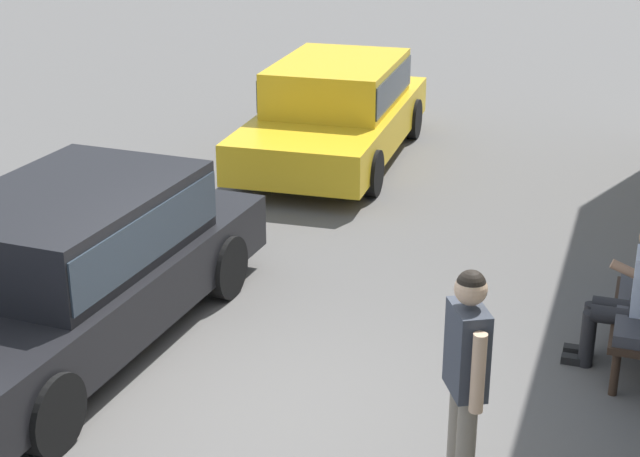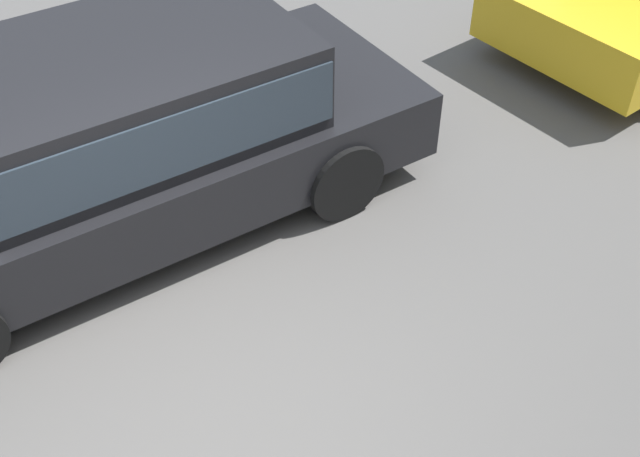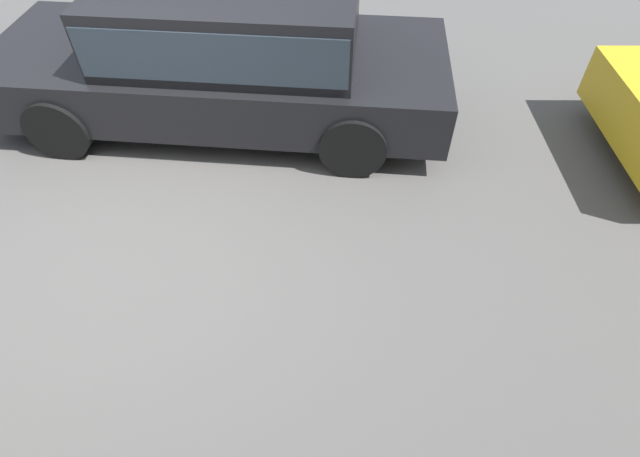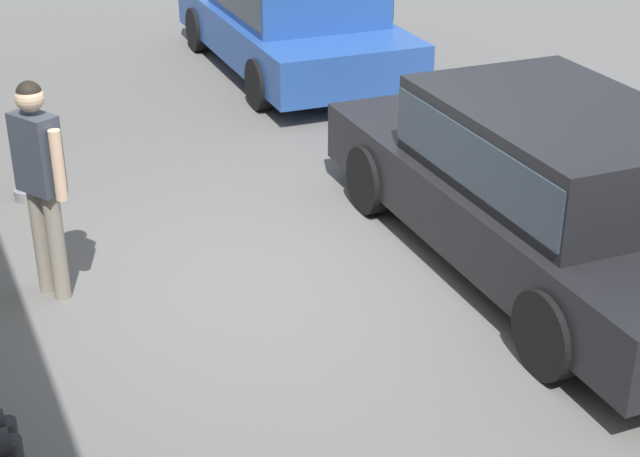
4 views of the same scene
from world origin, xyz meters
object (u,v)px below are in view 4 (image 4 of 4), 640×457
at_px(pedestrian_standing, 40,173).
at_px(fire_hydrant, 24,160).
at_px(parked_car_mid, 547,180).
at_px(parked_car_far, 293,13).

xyz_separation_m(pedestrian_standing, fire_hydrant, (1.94, -0.12, -0.63)).
relative_size(parked_car_mid, parked_car_far, 1.04).
xyz_separation_m(parked_car_far, pedestrian_standing, (-4.71, 4.05, 0.24)).
bearing_deg(pedestrian_standing, fire_hydrant, -3.57).
bearing_deg(fire_hydrant, pedestrian_standing, 176.43).
xyz_separation_m(parked_car_mid, parked_car_far, (5.91, -0.33, 0.01)).
relative_size(parked_car_far, pedestrian_standing, 2.61).
distance_m(parked_car_mid, pedestrian_standing, 3.92).
distance_m(parked_car_mid, parked_car_far, 5.92).
distance_m(parked_car_far, pedestrian_standing, 6.22).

